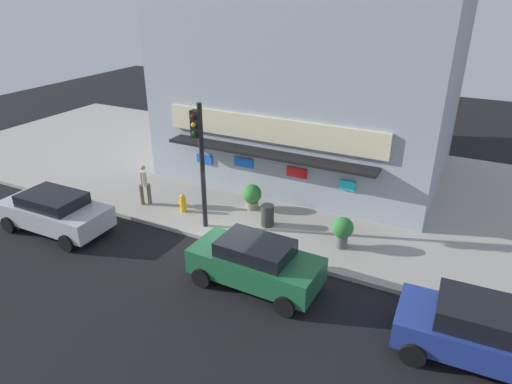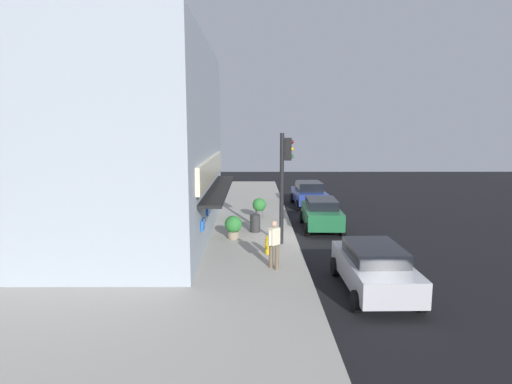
% 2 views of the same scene
% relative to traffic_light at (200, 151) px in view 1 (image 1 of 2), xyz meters
% --- Properties ---
extents(ground_plane, '(59.16, 59.16, 0.00)m').
position_rel_traffic_light_xyz_m(ground_plane, '(1.35, -0.65, -3.24)').
color(ground_plane, black).
extents(sidewalk, '(39.44, 13.40, 0.16)m').
position_rel_traffic_light_xyz_m(sidewalk, '(1.35, 6.05, -3.16)').
color(sidewalk, '#A39E93').
rests_on(sidewalk, ground_plane).
extents(corner_building, '(12.57, 10.37, 8.75)m').
position_rel_traffic_light_xyz_m(corner_building, '(1.25, 8.05, 1.29)').
color(corner_building, '#9EA8B2').
rests_on(corner_building, sidewalk).
extents(traffic_light, '(0.32, 0.58, 4.80)m').
position_rel_traffic_light_xyz_m(traffic_light, '(0.00, 0.00, 0.00)').
color(traffic_light, black).
rests_on(traffic_light, sidewalk).
extents(fire_hydrant, '(0.50, 0.26, 0.76)m').
position_rel_traffic_light_xyz_m(fire_hydrant, '(-1.47, 0.73, -2.72)').
color(fire_hydrant, gold).
rests_on(fire_hydrant, sidewalk).
extents(trash_can, '(0.50, 0.50, 0.85)m').
position_rel_traffic_light_xyz_m(trash_can, '(2.11, 1.24, -2.66)').
color(trash_can, '#2D2D2D').
rests_on(trash_can, sidewalk).
extents(pedestrian, '(0.46, 0.46, 1.76)m').
position_rel_traffic_light_xyz_m(pedestrian, '(-3.28, 0.58, -2.12)').
color(pedestrian, brown).
rests_on(pedestrian, sidewalk).
extents(potted_plant_by_doorway, '(0.76, 0.76, 1.15)m').
position_rel_traffic_light_xyz_m(potted_plant_by_doorway, '(5.13, 1.01, -2.40)').
color(potted_plant_by_doorway, '#59595B').
rests_on(potted_plant_by_doorway, sidewalk).
extents(potted_plant_by_window, '(0.79, 0.79, 1.05)m').
position_rel_traffic_light_xyz_m(potted_plant_by_window, '(0.92, 2.25, -2.50)').
color(potted_plant_by_window, gray).
rests_on(potted_plant_by_window, sidewalk).
extents(parked_car_blue, '(4.00, 2.21, 1.61)m').
position_rel_traffic_light_xyz_m(parked_car_blue, '(9.64, -2.33, -2.41)').
color(parked_car_blue, navy).
rests_on(parked_car_blue, ground_plane).
extents(parked_car_green, '(4.14, 2.06, 1.57)m').
position_rel_traffic_light_xyz_m(parked_car_green, '(3.32, -2.16, -2.42)').
color(parked_car_green, '#1E6038').
rests_on(parked_car_green, ground_plane).
extents(parked_car_silver, '(4.36, 2.12, 1.52)m').
position_rel_traffic_light_xyz_m(parked_car_silver, '(-5.06, -2.52, -2.43)').
color(parked_car_silver, '#B7B7BC').
rests_on(parked_car_silver, ground_plane).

